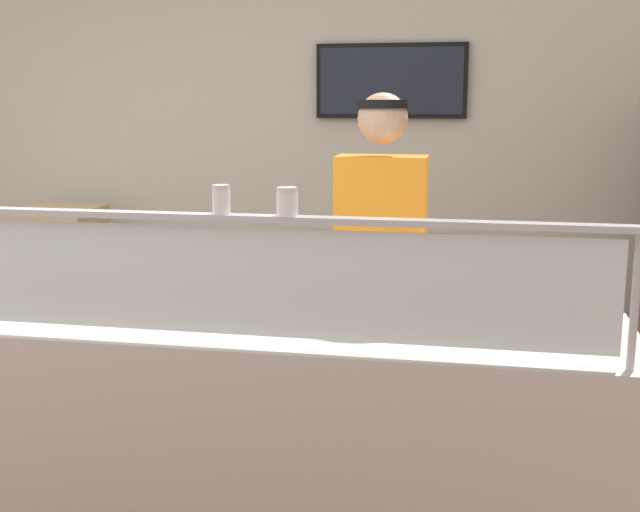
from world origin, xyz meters
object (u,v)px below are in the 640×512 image
at_px(pizza_tray, 358,319).
at_px(pizza_server, 368,315).
at_px(parmesan_shaker, 221,201).
at_px(pizza_box_stack, 59,226).
at_px(pepper_flake_shaker, 287,204).
at_px(worker_figure, 381,271).

bearing_deg(pizza_tray, pizza_server, -26.82).
height_order(parmesan_shaker, pizza_box_stack, parmesan_shaker).
height_order(parmesan_shaker, pepper_flake_shaker, parmesan_shaker).
bearing_deg(parmesan_shaker, pizza_server, 37.12).
relative_size(pepper_flake_shaker, worker_figure, 0.05).
distance_m(pizza_tray, parmesan_shaker, 0.68).
height_order(pizza_server, pepper_flake_shaker, pepper_flake_shaker).
bearing_deg(pizza_tray, pizza_box_stack, 141.44).
bearing_deg(pizza_server, parmesan_shaker, -159.64).
xyz_separation_m(pizza_server, worker_figure, (-0.03, 0.65, 0.02)).
xyz_separation_m(pizza_server, pepper_flake_shaker, (-0.21, -0.32, 0.43)).
bearing_deg(parmesan_shaker, pizza_tray, 41.58).
distance_m(pizza_tray, pepper_flake_shaker, 0.59).
distance_m(pizza_server, worker_figure, 0.65).
distance_m(parmesan_shaker, pepper_flake_shaker, 0.21).
height_order(parmesan_shaker, worker_figure, worker_figure).
bearing_deg(parmesan_shaker, worker_figure, 68.10).
bearing_deg(pizza_box_stack, pizza_server, -38.37).
bearing_deg(pepper_flake_shaker, worker_figure, 79.51).
bearing_deg(pizza_box_stack, parmesan_shaker, -49.73).
distance_m(pizza_tray, worker_figure, 0.63).
distance_m(pizza_tray, pizza_box_stack, 2.65).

